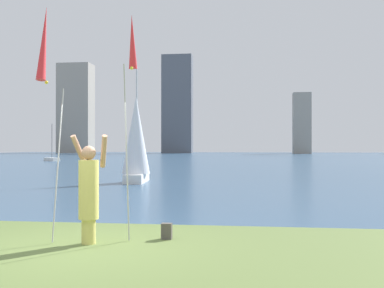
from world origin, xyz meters
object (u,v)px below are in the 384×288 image
Objects in this scene: kite_flag_right at (132,49)px; kite_flag_left at (44,49)px; sailboat_2 at (136,140)px; bag at (167,231)px; person at (89,190)px; sailboat_1 at (52,159)px.

kite_flag_left is at bearing -143.61° from kite_flag_right.
kite_flag_right is 13.56m from sailboat_2.
bag is (1.93, 0.99, -3.23)m from kite_flag_left.
bag is 13.72m from sailboat_2.
person is 0.35× the size of sailboat_2.
sailboat_1 is at bearing 113.82° from kite_flag_left.
sailboat_2 is (17.21, -29.35, 1.75)m from sailboat_1.
person is at bearing -65.27° from sailboat_1.
bag is at bearing -63.56° from sailboat_1.
sailboat_1 is at bearing 111.81° from person.
person is at bearing -155.83° from bag.
bag is at bearing -73.46° from sailboat_2.
kite_flag_left is 0.97× the size of sailboat_1.
kite_flag_left is at bearing -82.13° from sailboat_2.
sailboat_2 is (-3.87, 13.03, 1.84)m from bag.
person is 13.89m from sailboat_2.
sailboat_2 is (-1.94, 14.02, -1.40)m from kite_flag_left.
sailboat_1 is 34.07m from sailboat_2.
sailboat_1 is at bearing 115.71° from kite_flag_right.
person is 0.47× the size of kite_flag_left.
bag is at bearing 3.78° from kite_flag_right.
kite_flag_left is 14.22m from sailboat_2.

